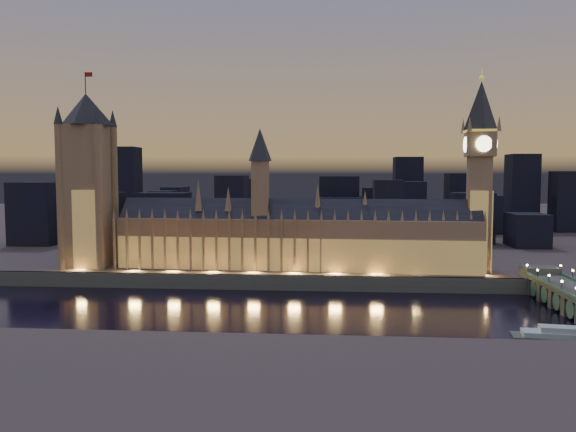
# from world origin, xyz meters

# --- Properties ---
(ground_plane) EXTENTS (2000.00, 2000.00, 0.00)m
(ground_plane) POSITION_xyz_m (0.00, 0.00, 0.00)
(ground_plane) COLOR black
(ground_plane) RESTS_ON ground
(north_bank) EXTENTS (2000.00, 960.00, 8.00)m
(north_bank) POSITION_xyz_m (0.00, 520.00, 4.00)
(north_bank) COLOR #3F4140
(north_bank) RESTS_ON ground
(embankment_wall) EXTENTS (2000.00, 2.50, 8.00)m
(embankment_wall) POSITION_xyz_m (0.00, 41.00, 4.00)
(embankment_wall) COLOR #4D5544
(embankment_wall) RESTS_ON ground
(palace_of_westminster) EXTENTS (202.00, 29.64, 78.00)m
(palace_of_westminster) POSITION_xyz_m (7.99, 61.74, 26.37)
(palace_of_westminster) COLOR olive
(palace_of_westminster) RESTS_ON north_bank
(victoria_tower) EXTENTS (31.68, 31.68, 110.08)m
(victoria_tower) POSITION_xyz_m (-110.00, 61.92, 62.38)
(victoria_tower) COLOR olive
(victoria_tower) RESTS_ON north_bank
(elizabeth_tower) EXTENTS (18.00, 18.00, 108.83)m
(elizabeth_tower) POSITION_xyz_m (108.00, 61.92, 68.68)
(elizabeth_tower) COLOR olive
(elizabeth_tower) RESTS_ON north_bank
(river_boat) EXTENTS (41.68, 15.20, 4.50)m
(river_boat) POSITION_xyz_m (116.85, -37.76, 1.56)
(river_boat) COLOR #4D5544
(river_boat) RESTS_ON ground
(city_backdrop) EXTENTS (482.18, 215.63, 79.66)m
(city_backdrop) POSITION_xyz_m (36.09, 246.97, 30.94)
(city_backdrop) COLOR black
(city_backdrop) RESTS_ON north_bank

